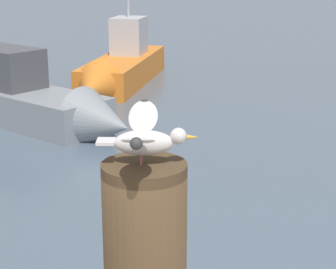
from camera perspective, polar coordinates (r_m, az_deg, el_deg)
name	(u,v)px	position (r m, az deg, el deg)	size (l,w,h in m)	color
seagull	(145,137)	(2.28, -2.23, -0.19)	(0.38, 0.59, 0.19)	#C66760
boat_grey	(32,101)	(12.73, -12.84, 3.12)	(5.85, 2.95, 1.75)	gray
boat_orange	(118,69)	(16.19, -4.73, 6.27)	(2.28, 5.87, 3.90)	orange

